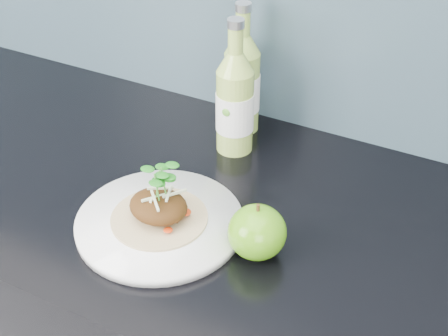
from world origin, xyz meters
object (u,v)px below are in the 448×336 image
(green_apple, at_px, (257,232))
(dinner_plate, at_px, (160,223))
(cider_bottle_left, at_px, (242,84))
(cider_bottle_right, at_px, (235,103))

(green_apple, bearing_deg, dinner_plate, -174.04)
(dinner_plate, height_order, cider_bottle_left, cider_bottle_left)
(cider_bottle_left, height_order, cider_bottle_right, same)
(cider_bottle_left, distance_m, cider_bottle_right, 0.07)
(dinner_plate, distance_m, green_apple, 0.16)
(cider_bottle_left, bearing_deg, green_apple, -66.18)
(cider_bottle_left, relative_size, cider_bottle_right, 1.00)
(dinner_plate, relative_size, green_apple, 3.18)
(green_apple, height_order, cider_bottle_right, cider_bottle_right)
(green_apple, relative_size, cider_bottle_right, 0.43)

